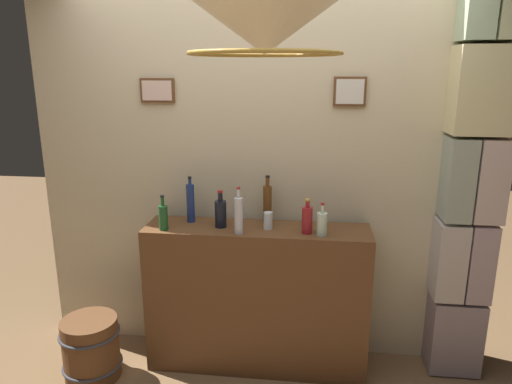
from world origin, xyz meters
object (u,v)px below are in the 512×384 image
object	(u,v)px
pendant_lamp	(265,28)
liquor_bottle_bourbon	(163,217)
glass_tumbler_rocks	(268,221)
liquor_bottle_rye	(221,213)
liquor_bottle_vodka	(322,223)
liquor_bottle_scotch	(307,219)
liquor_bottle_brandy	(267,203)
liquor_bottle_gin	(191,203)
wooden_barrel	(91,348)
liquor_bottle_tequila	(239,215)

from	to	relation	value
pendant_lamp	liquor_bottle_bourbon	bearing A→B (deg)	129.74
glass_tumbler_rocks	pendant_lamp	xyz separation A→B (m)	(0.08, -0.97, 1.08)
liquor_bottle_rye	liquor_bottle_vodka	distance (m)	0.65
liquor_bottle_scotch	glass_tumbler_rocks	distance (m)	0.25
liquor_bottle_vodka	pendant_lamp	distance (m)	1.41
liquor_bottle_bourbon	liquor_bottle_brandy	bearing A→B (deg)	19.49
liquor_bottle_brandy	liquor_bottle_bourbon	xyz separation A→B (m)	(-0.63, -0.22, -0.05)
liquor_bottle_gin	liquor_bottle_rye	xyz separation A→B (m)	(0.22, -0.08, -0.04)
liquor_bottle_scotch	pendant_lamp	world-z (taller)	pendant_lamp
liquor_bottle_gin	liquor_bottle_vodka	world-z (taller)	liquor_bottle_gin
liquor_bottle_gin	wooden_barrel	xyz separation A→B (m)	(-0.61, -0.34, -0.92)
liquor_bottle_gin	liquor_bottle_vodka	size ratio (longest dim) A/B	1.50
liquor_bottle_rye	liquor_bottle_brandy	world-z (taller)	liquor_bottle_brandy
glass_tumbler_rocks	liquor_bottle_rye	bearing A→B (deg)	179.70
liquor_bottle_bourbon	wooden_barrel	xyz separation A→B (m)	(-0.48, -0.17, -0.87)
liquor_bottle_tequila	pendant_lamp	xyz separation A→B (m)	(0.25, -0.87, 1.01)
liquor_bottle_rye	liquor_bottle_vodka	bearing A→B (deg)	-6.79
pendant_lamp	liquor_bottle_brandy	bearing A→B (deg)	94.86
liquor_bottle_scotch	wooden_barrel	size ratio (longest dim) A/B	0.53
liquor_bottle_rye	pendant_lamp	bearing A→B (deg)	-68.60
liquor_bottle_scotch	liquor_bottle_tequila	xyz separation A→B (m)	(-0.42, -0.06, 0.03)
liquor_bottle_scotch	liquor_bottle_bourbon	size ratio (longest dim) A/B	0.97
liquor_bottle_gin	glass_tumbler_rocks	distance (m)	0.53
liquor_bottle_brandy	pendant_lamp	size ratio (longest dim) A/B	0.53
liquor_bottle_bourbon	liquor_bottle_scotch	bearing A→B (deg)	2.99
liquor_bottle_scotch	pendant_lamp	xyz separation A→B (m)	(-0.17, -0.92, 1.04)
liquor_bottle_bourbon	pendant_lamp	bearing A→B (deg)	-50.26
liquor_bottle_bourbon	wooden_barrel	bearing A→B (deg)	-160.59
liquor_bottle_rye	liquor_bottle_tequila	bearing A→B (deg)	-38.21
pendant_lamp	liquor_bottle_tequila	bearing A→B (deg)	105.89
liquor_bottle_brandy	glass_tumbler_rocks	world-z (taller)	liquor_bottle_brandy
liquor_bottle_rye	liquor_bottle_brandy	size ratio (longest dim) A/B	0.76
liquor_bottle_vodka	liquor_bottle_scotch	bearing A→B (deg)	163.58
liquor_bottle_gin	liquor_bottle_bourbon	world-z (taller)	liquor_bottle_gin
liquor_bottle_gin	liquor_bottle_bourbon	distance (m)	0.22
liquor_bottle_scotch	pendant_lamp	distance (m)	1.40
wooden_barrel	liquor_bottle_scotch	bearing A→B (deg)	8.89
liquor_bottle_scotch	liquor_bottle_brandy	distance (m)	0.32
glass_tumbler_rocks	pendant_lamp	world-z (taller)	pendant_lamp
liquor_bottle_brandy	liquor_bottle_tequila	bearing A→B (deg)	-123.27
pendant_lamp	wooden_barrel	bearing A→B (deg)	149.62
glass_tumbler_rocks	liquor_bottle_bourbon	bearing A→B (deg)	-171.70
liquor_bottle_scotch	wooden_barrel	distance (m)	1.64
pendant_lamp	liquor_bottle_gin	bearing A→B (deg)	119.61
pendant_lamp	glass_tumbler_rocks	bearing A→B (deg)	94.49
liquor_bottle_bourbon	liquor_bottle_tequila	bearing A→B (deg)	-1.07
liquor_bottle_scotch	wooden_barrel	xyz separation A→B (m)	(-1.38, -0.22, -0.87)
liquor_bottle_vodka	wooden_barrel	size ratio (longest dim) A/B	0.49
liquor_bottle_rye	pendant_lamp	distance (m)	1.47
liquor_bottle_bourbon	liquor_bottle_vodka	bearing A→B (deg)	1.18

